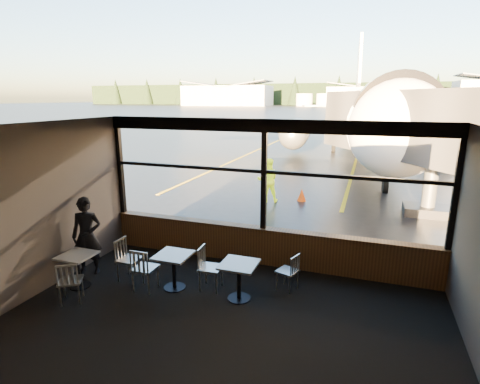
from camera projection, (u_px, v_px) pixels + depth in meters
The scene contains 30 objects.
ground_plane at pixel (365, 111), 119.14m from camera, with size 520.00×520.00×0.00m, color black.
carpet_floor at pixel (215, 334), 6.44m from camera, with size 8.00×6.00×0.01m, color black.
ceiling at pixel (212, 129), 5.59m from camera, with size 8.00×6.00×0.04m, color #38332D.
wall_left at pixel (24, 214), 7.28m from camera, with size 0.04×6.00×3.50m, color #4D443E.
wall_back at pixel (79, 358), 3.26m from camera, with size 8.00×0.04×3.50m, color #4D443E.
window_sill at pixel (263, 246), 9.08m from camera, with size 8.00×0.28×0.90m, color brown.
window_header at pixel (265, 126), 8.37m from camera, with size 8.00×0.18×0.30m, color black.
mullion_left at pixel (120, 166), 9.91m from camera, with size 0.12×0.12×2.60m, color black.
mullion_centre at pixel (264, 176), 8.65m from camera, with size 0.12×0.12×2.60m, color black.
mullion_right at pixel (456, 189), 7.40m from camera, with size 0.12×0.12×2.60m, color black.
window_transom at pixel (264, 172), 8.63m from camera, with size 8.00×0.10×0.08m, color black.
airliner at pixel (371, 79), 25.58m from camera, with size 28.47×34.16×10.44m, color white, non-canonical shape.
jet_bridge at pixel (412, 144), 12.49m from camera, with size 9.21×11.25×4.91m, color #2F2F32, non-canonical shape.
cafe_table_near at pixel (239, 281), 7.48m from camera, with size 0.71×0.71×0.78m, color #A09B93, non-canonical shape.
cafe_table_mid at pixel (174, 271), 7.91m from camera, with size 0.71×0.71×0.78m, color #A69F98, non-canonical shape.
cafe_table_left at pixel (79, 271), 7.98m from camera, with size 0.67×0.67×0.74m, color #ADA79F, non-canonical shape.
chair_near_e at pixel (287, 271), 7.86m from camera, with size 0.45×0.45×0.82m, color beige, non-canonical shape.
chair_near_w at pixel (211, 268), 7.86m from camera, with size 0.52×0.52×0.94m, color beige, non-canonical shape.
chair_mid_s at pixel (145, 269), 7.84m from camera, with size 0.52×0.52×0.96m, color #AFA99E, non-canonical shape.
chair_mid_w at pixel (129, 260), 8.26m from camera, with size 0.52×0.52×0.96m, color #ACA69B, non-canonical shape.
chair_left_s at pixel (71, 281), 7.37m from camera, with size 0.48×0.48×0.89m, color beige, non-canonical shape.
passenger at pixel (87, 236), 8.50m from camera, with size 0.66×0.43×1.81m, color black.
ground_crew at pixel (268, 180), 14.52m from camera, with size 0.83×0.65×1.71m, color #BFF219.
cone_nose at pixel (302, 195), 14.72m from camera, with size 0.35×0.35×0.49m, color #F83F07.
hangar_left at pixel (227, 95), 194.99m from camera, with size 45.00×18.00×11.00m, color silver, non-canonical shape.
hangar_mid at pixel (369, 96), 177.47m from camera, with size 38.00×15.00×10.00m, color silver, non-canonical shape.
fuel_tank_a at pixel (304, 100), 184.74m from camera, with size 8.00×8.00×6.00m, color silver.
fuel_tank_b at pixel (325, 100), 181.56m from camera, with size 8.00×8.00×6.00m, color silver.
fuel_tank_c at pixel (346, 100), 178.39m from camera, with size 8.00×8.00×6.00m, color silver.
treeline at pixel (369, 94), 200.13m from camera, with size 360.00×3.00×12.00m, color black.
Camera 1 is at (2.25, -8.20, 3.95)m, focal length 28.00 mm.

